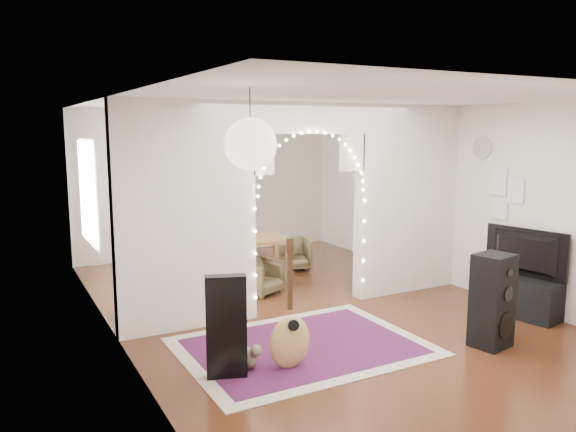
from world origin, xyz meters
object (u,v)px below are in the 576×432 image
acoustic_guitar (290,321)px  dining_table (247,243)px  dining_chair_left (261,277)px  dining_chair_right (292,254)px  floor_speaker (492,301)px  bookcase (182,215)px  media_console (519,296)px

acoustic_guitar → dining_table: bearing=91.5°
dining_chair_left → dining_chair_right: bearing=20.8°
floor_speaker → dining_chair_right: bearing=82.9°
bookcase → dining_chair_right: 2.21m
acoustic_guitar → floor_speaker: bearing=4.0°
floor_speaker → dining_chair_right: size_ratio=1.75×
bookcase → dining_table: (0.27, -2.27, -0.13)m
dining_table → acoustic_guitar: bearing=-97.3°
media_console → bookcase: size_ratio=0.61×
dining_chair_right → dining_table: bearing=-134.8°
dining_table → dining_chair_left: size_ratio=2.41×
bookcase → acoustic_guitar: bearing=-75.4°
floor_speaker → dining_chair_left: 3.30m
bookcase → dining_chair_right: bookcase is taller
acoustic_guitar → media_console: acoustic_guitar is taller
floor_speaker → media_console: 1.29m
dining_table → dining_chair_right: dining_table is taller
floor_speaker → bookcase: 5.90m
dining_table → floor_speaker: bearing=-58.8°
acoustic_guitar → media_console: 3.35m
dining_chair_left → dining_table: bearing=73.2°
acoustic_guitar → dining_table: (0.81, 2.86, 0.19)m
bookcase → dining_chair_right: (1.38, -1.64, -0.55)m
bookcase → dining_table: bearing=-62.7°
dining_chair_right → acoustic_guitar: bearing=-103.2°
dining_chair_left → dining_chair_right: dining_chair_right is taller
media_console → dining_chair_right: dining_chair_right is taller
floor_speaker → dining_chair_right: floor_speaker is taller
acoustic_guitar → dining_chair_left: (0.85, 2.46, -0.24)m
dining_chair_right → floor_speaker: bearing=-70.1°
media_console → dining_table: bearing=120.8°
acoustic_guitar → dining_chair_left: acoustic_guitar is taller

